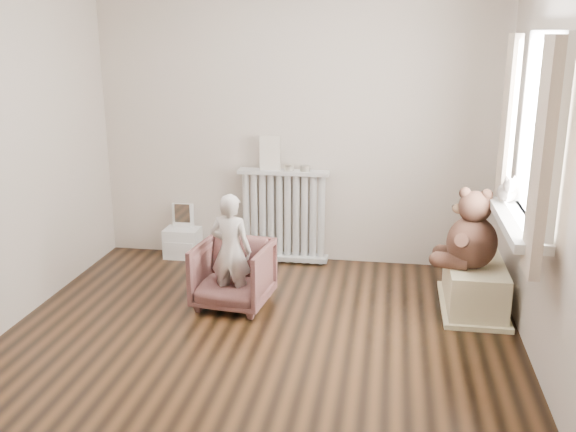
% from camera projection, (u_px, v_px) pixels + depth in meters
% --- Properties ---
extents(floor, '(3.60, 3.60, 0.01)m').
position_uv_depth(floor, '(255.00, 347.00, 4.34)').
color(floor, black).
rests_on(floor, ground).
extents(back_wall, '(3.60, 0.02, 2.60)m').
position_uv_depth(back_wall, '(296.00, 119.00, 5.68)').
color(back_wall, beige).
rests_on(back_wall, ground).
extents(front_wall, '(3.60, 0.02, 2.60)m').
position_uv_depth(front_wall, '(143.00, 253.00, 2.27)').
color(front_wall, beige).
rests_on(front_wall, ground).
extents(right_wall, '(0.02, 3.60, 2.60)m').
position_uv_depth(right_wall, '(558.00, 167.00, 3.69)').
color(right_wall, beige).
rests_on(right_wall, ground).
extents(window, '(0.03, 0.90, 1.10)m').
position_uv_depth(window, '(542.00, 133.00, 3.94)').
color(window, white).
rests_on(window, right_wall).
extents(window_sill, '(0.22, 1.10, 0.06)m').
position_uv_depth(window_sill, '(517.00, 223.00, 4.12)').
color(window_sill, silver).
rests_on(window_sill, right_wall).
extents(curtain_left, '(0.06, 0.26, 1.30)m').
position_uv_depth(curtain_left, '(542.00, 160.00, 3.43)').
color(curtain_left, beige).
rests_on(curtain_left, right_wall).
extents(curtain_right, '(0.06, 0.26, 1.30)m').
position_uv_depth(curtain_right, '(507.00, 129.00, 4.51)').
color(curtain_right, beige).
rests_on(curtain_right, right_wall).
extents(radiator, '(0.82, 0.15, 0.86)m').
position_uv_depth(radiator, '(283.00, 221.00, 5.83)').
color(radiator, silver).
rests_on(radiator, floor).
extents(paper_doll, '(0.18, 0.02, 0.31)m').
position_uv_depth(paper_doll, '(270.00, 153.00, 5.68)').
color(paper_doll, beige).
rests_on(paper_doll, radiator).
extents(tin_a, '(0.09, 0.09, 0.05)m').
position_uv_depth(tin_a, '(289.00, 168.00, 5.69)').
color(tin_a, '#A59E8C').
rests_on(tin_a, radiator).
extents(tin_b, '(0.09, 0.09, 0.05)m').
position_uv_depth(tin_b, '(305.00, 168.00, 5.67)').
color(tin_b, '#A59E8C').
rests_on(tin_b, radiator).
extents(toy_vanity, '(0.32, 0.23, 0.51)m').
position_uv_depth(toy_vanity, '(182.00, 229.00, 5.99)').
color(toy_vanity, silver).
rests_on(toy_vanity, floor).
extents(armchair, '(0.60, 0.62, 0.51)m').
position_uv_depth(armchair, '(233.00, 274.00, 4.93)').
color(armchair, brown).
rests_on(armchair, floor).
extents(child, '(0.35, 0.25, 0.89)m').
position_uv_depth(child, '(231.00, 251.00, 4.82)').
color(child, beige).
rests_on(child, armchair).
extents(toy_bench, '(0.42, 0.79, 0.37)m').
position_uv_depth(toy_bench, '(474.00, 284.00, 4.89)').
color(toy_bench, beige).
rests_on(toy_bench, floor).
extents(teddy_bear, '(0.54, 0.46, 0.59)m').
position_uv_depth(teddy_bear, '(473.00, 228.00, 4.68)').
color(teddy_bear, '#321C14').
rests_on(teddy_bear, toy_bench).
extents(plush_cat, '(0.22, 0.27, 0.19)m').
position_uv_depth(plush_cat, '(508.00, 188.00, 4.46)').
color(plush_cat, slate).
rests_on(plush_cat, window_sill).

